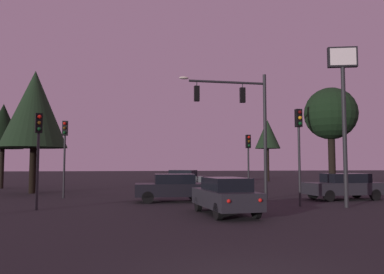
# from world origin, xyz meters

# --- Properties ---
(ground_plane) EXTENTS (168.00, 168.00, 0.00)m
(ground_plane) POSITION_xyz_m (0.00, 24.50, 0.00)
(ground_plane) COLOR black
(ground_plane) RESTS_ON ground
(traffic_signal_mast_arm) EXTENTS (5.32, 0.46, 7.48)m
(traffic_signal_mast_arm) POSITION_xyz_m (4.58, 15.14, 5.08)
(traffic_signal_mast_arm) COLOR #232326
(traffic_signal_mast_arm) RESTS_ON ground
(traffic_light_corner_left) EXTENTS (0.32, 0.36, 4.71)m
(traffic_light_corner_left) POSITION_xyz_m (-5.98, 17.65, 3.32)
(traffic_light_corner_left) COLOR #232326
(traffic_light_corner_left) RESTS_ON ground
(traffic_light_corner_right) EXTENTS (0.32, 0.36, 4.05)m
(traffic_light_corner_right) POSITION_xyz_m (5.86, 18.17, 2.88)
(traffic_light_corner_right) COLOR #232326
(traffic_light_corner_right) RESTS_ON ground
(traffic_light_median) EXTENTS (0.36, 0.38, 4.39)m
(traffic_light_median) POSITION_xyz_m (-6.17, 11.74, 3.11)
(traffic_light_median) COLOR #232326
(traffic_light_median) RESTS_ON ground
(traffic_light_far_side) EXTENTS (0.33, 0.37, 4.81)m
(traffic_light_far_side) POSITION_xyz_m (6.24, 11.21, 3.38)
(traffic_light_far_side) COLOR #232326
(traffic_light_far_side) RESTS_ON ground
(car_nearside_lane) EXTENTS (2.10, 4.33, 1.52)m
(car_nearside_lane) POSITION_xyz_m (1.84, 8.81, 0.79)
(car_nearside_lane) COLOR #232328
(car_nearside_lane) RESTS_ON ground
(car_crossing_left) EXTENTS (4.57, 2.10, 1.52)m
(car_crossing_left) POSITION_xyz_m (10.31, 14.07, 0.80)
(car_crossing_left) COLOR #232328
(car_crossing_left) RESTS_ON ground
(car_crossing_right) EXTENTS (4.12, 1.97, 1.52)m
(car_crossing_right) POSITION_xyz_m (0.30, 14.53, 0.79)
(car_crossing_right) COLOR black
(car_crossing_right) RESTS_ON ground
(car_far_lane) EXTENTS (4.43, 3.61, 1.52)m
(car_far_lane) POSITION_xyz_m (2.88, 27.91, 0.79)
(car_far_lane) COLOR #232328
(car_far_lane) RESTS_ON ground
(store_sign_illuminated) EXTENTS (1.42, 0.61, 7.80)m
(store_sign_illuminated) POSITION_xyz_m (8.20, 10.38, 5.65)
(store_sign_illuminated) COLOR #232326
(store_sign_illuminated) RESTS_ON ground
(tree_behind_sign) EXTENTS (3.36, 3.36, 7.26)m
(tree_behind_sign) POSITION_xyz_m (-12.82, 28.17, 5.29)
(tree_behind_sign) COLOR black
(tree_behind_sign) RESTS_ON ground
(tree_left_far) EXTENTS (4.65, 4.65, 8.83)m
(tree_left_far) POSITION_xyz_m (-8.84, 22.07, 6.01)
(tree_left_far) COLOR black
(tree_left_far) RESTS_ON ground
(tree_center_horizon) EXTENTS (3.05, 3.05, 7.41)m
(tree_center_horizon) POSITION_xyz_m (14.40, 37.14, 5.64)
(tree_center_horizon) COLOR black
(tree_center_horizon) RESTS_ON ground
(tree_right_cluster) EXTENTS (3.91, 3.91, 7.82)m
(tree_right_cluster) POSITION_xyz_m (12.85, 19.78, 5.80)
(tree_right_cluster) COLOR black
(tree_right_cluster) RESTS_ON ground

